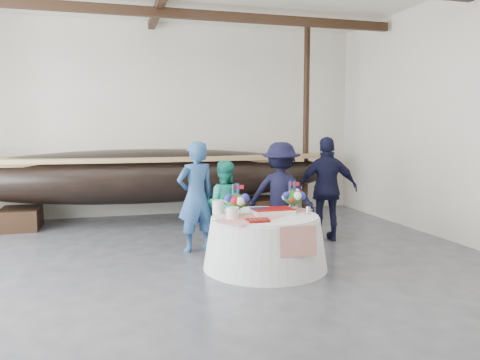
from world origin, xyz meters
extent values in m
cube|color=#3D3D42|center=(0.00, 0.00, 0.00)|extent=(10.00, 12.00, 0.01)
cube|color=silver|center=(0.00, 6.00, 2.25)|extent=(10.00, 0.02, 4.50)
cube|color=black|center=(0.00, 4.00, 4.25)|extent=(9.80, 0.12, 0.18)
cylinder|color=black|center=(3.50, 5.07, 2.25)|extent=(0.14, 0.14, 4.50)
cube|color=black|center=(-2.80, 5.07, 0.22)|extent=(0.75, 0.97, 0.43)
cube|color=black|center=(2.36, 5.07, 0.22)|extent=(0.75, 0.97, 0.43)
ellipsoid|color=black|center=(-0.22, 5.07, 1.02)|extent=(8.61, 1.72, 1.18)
cube|color=#9E7A4C|center=(-0.22, 5.07, 1.35)|extent=(6.89, 1.13, 0.06)
cone|color=white|center=(1.20, 1.20, 0.38)|extent=(1.84, 1.84, 0.76)
cylinder|color=white|center=(1.20, 1.20, 0.77)|extent=(1.56, 1.56, 0.04)
cube|color=red|center=(1.20, 1.20, 0.79)|extent=(1.73, 1.37, 0.01)
cube|color=white|center=(1.33, 1.25, 0.82)|extent=(0.60, 0.40, 0.07)
cylinder|color=white|center=(0.66, 1.05, 0.87)|extent=(0.18, 0.18, 0.17)
cylinder|color=white|center=(0.56, 1.52, 0.89)|extent=(0.18, 0.18, 0.20)
cube|color=maroon|center=(0.95, 0.78, 0.80)|extent=(0.30, 0.24, 0.03)
cone|color=silver|center=(1.83, 1.08, 0.85)|extent=(0.09, 0.09, 0.12)
imported|color=#2A5087|center=(0.38, 2.40, 0.92)|extent=(0.77, 0.61, 1.85)
imported|color=teal|center=(0.86, 2.46, 0.76)|extent=(0.85, 0.73, 1.52)
imported|color=black|center=(1.91, 2.45, 0.91)|extent=(1.36, 1.16, 1.82)
imported|color=black|center=(2.83, 2.49, 0.95)|extent=(1.19, 0.67, 1.91)
camera|label=1|loc=(-0.97, -5.25, 2.06)|focal=35.00mm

